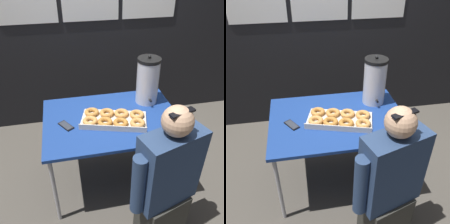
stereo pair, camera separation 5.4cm
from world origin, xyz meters
The scene contains 7 objects.
ground_plane centered at (0.00, 0.00, 0.00)m, with size 12.00×12.00×0.00m, color #4C473F.
back_wall centered at (0.00, 1.18, 1.36)m, with size 6.00×0.11×2.71m.
folding_table centered at (0.00, 0.00, 0.70)m, with size 1.17×0.83×0.75m.
donut_box centered at (0.01, -0.05, 0.77)m, with size 0.61×0.43×0.05m.
coffee_urn centered at (0.38, 0.21, 0.96)m, with size 0.21×0.24×0.46m.
cell_phone centered at (-0.40, -0.04, 0.75)m, with size 0.13×0.16×0.01m.
person_seated centered at (0.25, -0.68, 0.59)m, with size 0.55×0.32×1.25m.
Camera 1 is at (-0.36, -1.73, 2.00)m, focal length 40.00 mm.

